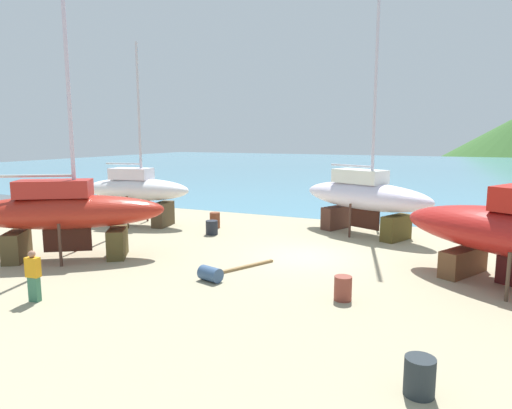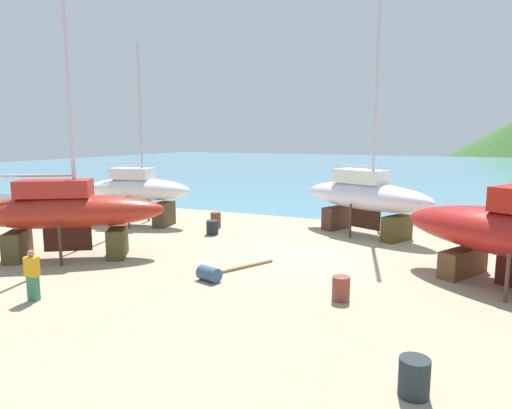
{
  "view_description": "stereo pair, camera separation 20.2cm",
  "coord_description": "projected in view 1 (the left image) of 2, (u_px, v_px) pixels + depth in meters",
  "views": [
    {
      "loc": [
        5.8,
        -18.14,
        5.19
      ],
      "look_at": [
        -2.7,
        0.72,
        2.03
      ],
      "focal_mm": 31.44,
      "sensor_mm": 36.0,
      "label": 1
    },
    {
      "loc": [
        5.98,
        -18.06,
        5.19
      ],
      "look_at": [
        -2.7,
        0.72,
        2.03
      ],
      "focal_mm": 31.44,
      "sensor_mm": 36.0,
      "label": 2
    }
  ],
  "objects": [
    {
      "name": "barrel_tar_black",
      "position": [
        210.0,
        274.0,
        16.17
      ],
      "size": [
        0.96,
        0.75,
        0.53
      ],
      "primitive_type": "cylinder",
      "rotation": [
        1.57,
        0.0,
        1.29
      ],
      "color": "#355074",
      "rests_on": "ground"
    },
    {
      "name": "sailboat_small_center",
      "position": [
        365.0,
        196.0,
        23.71
      ],
      "size": [
        7.93,
        5.28,
        14.07
      ],
      "rotation": [
        0.0,
        0.0,
        -0.43
      ],
      "color": "#4D411B",
      "rests_on": "ground"
    },
    {
      "name": "barrel_tipped_left",
      "position": [
        212.0,
        228.0,
        23.84
      ],
      "size": [
        0.89,
        0.89,
        0.75
      ],
      "primitive_type": "cylinder",
      "rotation": [
        0.0,
        0.0,
        0.93
      ],
      "color": "#1F242C",
      "rests_on": "ground"
    },
    {
      "name": "sea_water",
      "position": [
        418.0,
        169.0,
        71.91
      ],
      "size": [
        156.32,
        98.68,
        0.01
      ],
      "primitive_type": "cube",
      "color": "teal",
      "rests_on": "ground"
    },
    {
      "name": "sailboat_mid_port",
      "position": [
        65.0,
        212.0,
        18.87
      ],
      "size": [
        8.01,
        6.29,
        13.2
      ],
      "rotation": [
        0.0,
        0.0,
        0.58
      ],
      "color": "#4A3E1F",
      "rests_on": "ground"
    },
    {
      "name": "barrel_blue_faded",
      "position": [
        420.0,
        376.0,
        9.03
      ],
      "size": [
        0.7,
        0.7,
        0.79
      ],
      "primitive_type": "cylinder",
      "rotation": [
        0.0,
        0.0,
        1.44
      ],
      "color": "#262D32",
      "rests_on": "ground"
    },
    {
      "name": "worker",
      "position": [
        33.0,
        275.0,
        14.1
      ],
      "size": [
        0.47,
        0.3,
        1.65
      ],
      "rotation": [
        0.0,
        0.0,
        4.85
      ],
      "color": "#3A7355",
      "rests_on": "ground"
    },
    {
      "name": "sailboat_large_starboard",
      "position": [
        137.0,
        191.0,
        26.26
      ],
      "size": [
        6.77,
        3.13,
        10.39
      ],
      "rotation": [
        0.0,
        0.0,
        0.17
      ],
      "color": "#4D3D27",
      "rests_on": "ground"
    },
    {
      "name": "barrel_rust_near",
      "position": [
        343.0,
        288.0,
        14.27
      ],
      "size": [
        0.78,
        0.78,
        0.79
      ],
      "primitive_type": "cylinder",
      "rotation": [
        0.0,
        0.0,
        2.56
      ],
      "color": "brown",
      "rests_on": "ground"
    },
    {
      "name": "ground_plane",
      "position": [
        282.0,
        275.0,
        16.91
      ],
      "size": [
        46.76,
        46.76,
        0.0
      ],
      "primitive_type": "plane",
      "color": "tan"
    },
    {
      "name": "barrel_tipped_right",
      "position": [
        215.0,
        220.0,
        25.54
      ],
      "size": [
        0.64,
        0.64,
        0.89
      ],
      "primitive_type": "cylinder",
      "rotation": [
        0.0,
        0.0,
        3.03
      ],
      "color": "brown",
      "rests_on": "ground"
    },
    {
      "name": "timber_short_cross",
      "position": [
        245.0,
        267.0,
        17.77
      ],
      "size": [
        1.42,
        2.68,
        0.1
      ],
      "primitive_type": "cube",
      "rotation": [
        0.0,
        0.0,
        1.11
      ],
      "color": "olive",
      "rests_on": "ground"
    }
  ]
}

